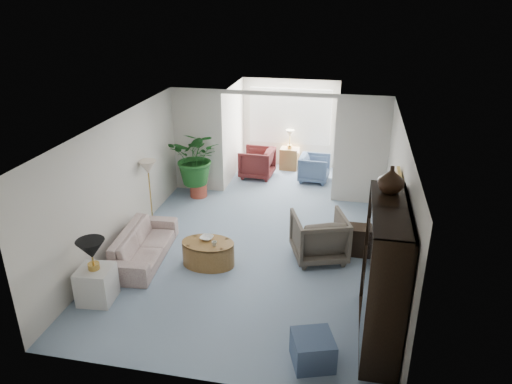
% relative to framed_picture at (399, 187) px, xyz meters
% --- Properties ---
extents(floor, '(6.00, 6.00, 0.00)m').
position_rel_framed_picture_xyz_m(floor, '(-2.46, 0.10, -1.70)').
color(floor, '#889FB4').
rests_on(floor, ground).
extents(sunroom_floor, '(2.60, 2.60, 0.00)m').
position_rel_framed_picture_xyz_m(sunroom_floor, '(-2.46, 4.20, -1.70)').
color(sunroom_floor, '#889FB4').
rests_on(sunroom_floor, ground).
extents(back_pier_left, '(1.20, 0.12, 2.50)m').
position_rel_framed_picture_xyz_m(back_pier_left, '(-4.36, 3.10, -0.45)').
color(back_pier_left, beige).
rests_on(back_pier_left, ground).
extents(back_pier_right, '(1.20, 0.12, 2.50)m').
position_rel_framed_picture_xyz_m(back_pier_right, '(-0.56, 3.10, -0.45)').
color(back_pier_right, beige).
rests_on(back_pier_right, ground).
extents(back_header, '(2.60, 0.12, 0.10)m').
position_rel_framed_picture_xyz_m(back_header, '(-2.46, 3.10, 0.75)').
color(back_header, beige).
rests_on(back_header, back_pier_left).
extents(window_pane, '(2.20, 0.02, 1.50)m').
position_rel_framed_picture_xyz_m(window_pane, '(-2.46, 5.28, -0.30)').
color(window_pane, white).
extents(window_blinds, '(2.20, 0.02, 1.50)m').
position_rel_framed_picture_xyz_m(window_blinds, '(-2.46, 5.25, -0.30)').
color(window_blinds, white).
extents(framed_picture, '(0.04, 0.50, 0.40)m').
position_rel_framed_picture_xyz_m(framed_picture, '(0.00, 0.00, 0.00)').
color(framed_picture, '#B6A891').
extents(sofa, '(0.92, 2.00, 0.57)m').
position_rel_framed_picture_xyz_m(sofa, '(-4.36, -0.24, -1.42)').
color(sofa, beige).
rests_on(sofa, ground).
extents(end_table, '(0.57, 0.57, 0.58)m').
position_rel_framed_picture_xyz_m(end_table, '(-4.56, -1.59, -1.41)').
color(end_table, silver).
rests_on(end_table, ground).
extents(table_lamp, '(0.44, 0.44, 0.30)m').
position_rel_framed_picture_xyz_m(table_lamp, '(-4.56, -1.59, -0.77)').
color(table_lamp, black).
rests_on(table_lamp, end_table).
extents(floor_lamp, '(0.36, 0.36, 0.28)m').
position_rel_framed_picture_xyz_m(floor_lamp, '(-4.80, 1.16, -0.45)').
color(floor_lamp, beige).
rests_on(floor_lamp, ground).
extents(coffee_table, '(1.09, 1.09, 0.45)m').
position_rel_framed_picture_xyz_m(coffee_table, '(-3.15, -0.21, -1.47)').
color(coffee_table, olive).
rests_on(coffee_table, ground).
extents(coffee_bowl, '(0.26, 0.26, 0.06)m').
position_rel_framed_picture_xyz_m(coffee_bowl, '(-3.20, -0.11, -1.22)').
color(coffee_bowl, white).
rests_on(coffee_bowl, coffee_table).
extents(coffee_cup, '(0.11, 0.11, 0.09)m').
position_rel_framed_picture_xyz_m(coffee_cup, '(-3.00, -0.31, -1.21)').
color(coffee_cup, beige).
rests_on(coffee_cup, coffee_table).
extents(wingback_chair, '(1.18, 1.20, 0.86)m').
position_rel_framed_picture_xyz_m(wingback_chair, '(-1.23, 0.44, -1.27)').
color(wingback_chair, '#575045').
rests_on(wingback_chair, ground).
extents(side_table_dark, '(0.47, 0.38, 0.55)m').
position_rel_framed_picture_xyz_m(side_table_dark, '(-0.53, 0.74, -1.42)').
color(side_table_dark, black).
rests_on(side_table_dark, ground).
extents(entertainment_cabinet, '(0.49, 1.83, 2.04)m').
position_rel_framed_picture_xyz_m(entertainment_cabinet, '(-0.23, -1.59, -0.68)').
color(entertainment_cabinet, black).
rests_on(entertainment_cabinet, ground).
extents(cabinet_urn, '(0.36, 0.36, 0.37)m').
position_rel_framed_picture_xyz_m(cabinet_urn, '(-0.23, -1.09, 0.52)').
color(cabinet_urn, black).
rests_on(cabinet_urn, entertainment_cabinet).
extents(ottoman, '(0.66, 0.66, 0.42)m').
position_rel_framed_picture_xyz_m(ottoman, '(-1.08, -2.30, -1.49)').
color(ottoman, '#4C5E82').
rests_on(ottoman, ground).
extents(plant_pot, '(0.40, 0.40, 0.32)m').
position_rel_framed_picture_xyz_m(plant_pot, '(-4.27, 2.70, -1.54)').
color(plant_pot, '#A03F2E').
rests_on(plant_pot, ground).
extents(house_plant, '(1.19, 1.03, 1.33)m').
position_rel_framed_picture_xyz_m(house_plant, '(-4.27, 2.70, -0.72)').
color(house_plant, '#1D571F').
rests_on(house_plant, plant_pot).
extents(sunroom_chair_blue, '(0.79, 0.77, 0.68)m').
position_rel_framed_picture_xyz_m(sunroom_chair_blue, '(-1.66, 4.25, -1.36)').
color(sunroom_chair_blue, '#4C5E82').
rests_on(sunroom_chair_blue, ground).
extents(sunroom_chair_maroon, '(0.89, 0.87, 0.77)m').
position_rel_framed_picture_xyz_m(sunroom_chair_maroon, '(-3.16, 4.25, -1.32)').
color(sunroom_chair_maroon, '#5B201F').
rests_on(sunroom_chair_maroon, ground).
extents(sunroom_table, '(0.51, 0.41, 0.59)m').
position_rel_framed_picture_xyz_m(sunroom_table, '(-2.41, 5.00, -1.40)').
color(sunroom_table, olive).
rests_on(sunroom_table, ground).
extents(shelf_clutter, '(0.30, 1.11, 1.06)m').
position_rel_framed_picture_xyz_m(shelf_clutter, '(-0.28, -1.69, -0.61)').
color(shelf_clutter, '#5F5C59').
rests_on(shelf_clutter, entertainment_cabinet).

